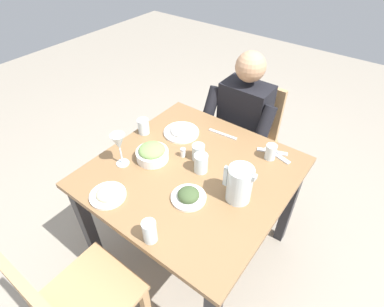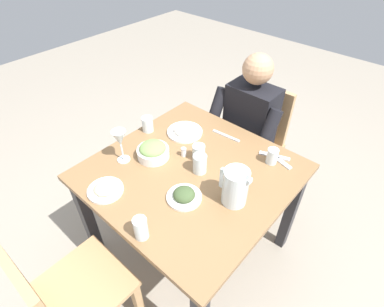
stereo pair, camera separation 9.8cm
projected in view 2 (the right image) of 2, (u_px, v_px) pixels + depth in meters
name	position (u px, v px, depth m)	size (l,w,h in m)	color
ground_plane	(191.00, 247.00, 2.08)	(8.00, 8.00, 0.00)	gray
dining_table	(191.00, 185.00, 1.67)	(0.99, 0.99, 0.75)	olive
chair_near	(255.00, 137.00, 2.24)	(0.40, 0.40, 0.86)	tan
chair_far	(64.00, 295.00, 1.36)	(0.40, 0.40, 0.86)	tan
diner_near	(242.00, 133.00, 2.03)	(0.48, 0.53, 1.16)	black
water_pitcher	(235.00, 187.00, 1.37)	(0.16, 0.12, 0.19)	silver
salad_bowl	(153.00, 151.00, 1.65)	(0.18, 0.18, 0.09)	white
plate_dolmas	(184.00, 195.00, 1.44)	(0.17, 0.17, 0.06)	white
plate_beans	(105.00, 189.00, 1.47)	(0.18, 0.18, 0.04)	white
plate_yoghurt	(185.00, 130.00, 1.83)	(0.22, 0.22, 0.06)	white
water_glass_by_pitcher	(200.00, 164.00, 1.56)	(0.07, 0.07, 0.11)	silver
water_glass_far_right	(272.00, 156.00, 1.61)	(0.06, 0.06, 0.09)	silver
water_glass_near_left	(148.00, 124.00, 1.83)	(0.07, 0.07, 0.09)	silver
water_glass_near_right	(199.00, 153.00, 1.63)	(0.07, 0.07, 0.09)	silver
water_glass_center	(141.00, 228.00, 1.25)	(0.06, 0.06, 0.11)	silver
wine_glass	(120.00, 140.00, 1.56)	(0.08, 0.08, 0.20)	silver
salt_shaker	(184.00, 152.00, 1.66)	(0.03, 0.03, 0.05)	white
fork_near	(279.00, 160.00, 1.65)	(0.17, 0.03, 0.01)	silver
knife_near	(226.00, 136.00, 1.81)	(0.18, 0.02, 0.01)	silver
fork_far	(274.00, 156.00, 1.67)	(0.17, 0.03, 0.01)	silver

